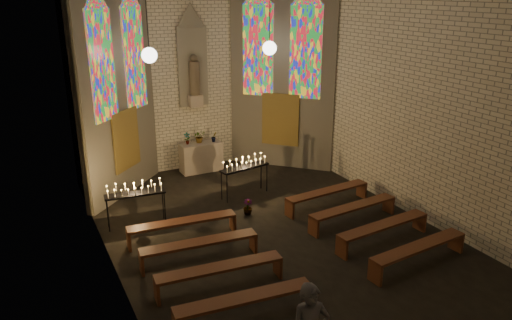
# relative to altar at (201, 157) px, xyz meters

# --- Properties ---
(floor) EXTENTS (12.00, 12.00, 0.00)m
(floor) POSITION_rel_altar_xyz_m (0.00, -5.45, -0.50)
(floor) COLOR black
(floor) RESTS_ON ground
(room) EXTENTS (8.22, 12.43, 7.00)m
(room) POSITION_rel_altar_xyz_m (-0.00, -2.08, 3.22)
(room) COLOR beige
(room) RESTS_ON ground
(altar) EXTENTS (1.40, 0.60, 1.00)m
(altar) POSITION_rel_altar_xyz_m (0.00, 0.00, 0.00)
(altar) COLOR #B3A492
(altar) RESTS_ON ground
(flower_vase_left) EXTENTS (0.22, 0.15, 0.41)m
(flower_vase_left) POSITION_rel_altar_xyz_m (-0.44, 0.07, 0.71)
(flower_vase_left) COLOR #4C723F
(flower_vase_left) RESTS_ON altar
(flower_vase_center) EXTENTS (0.42, 0.37, 0.43)m
(flower_vase_center) POSITION_rel_altar_xyz_m (0.00, 0.08, 0.72)
(flower_vase_center) COLOR #4C723F
(flower_vase_center) RESTS_ON altar
(flower_vase_right) EXTENTS (0.22, 0.20, 0.35)m
(flower_vase_right) POSITION_rel_altar_xyz_m (0.47, -0.06, 0.67)
(flower_vase_right) COLOR #4C723F
(flower_vase_right) RESTS_ON altar
(aisle_flower_pot) EXTENTS (0.32, 0.32, 0.44)m
(aisle_flower_pot) POSITION_rel_altar_xyz_m (-0.08, -3.84, -0.28)
(aisle_flower_pot) COLOR #4C723F
(aisle_flower_pot) RESTS_ON ground
(votive_stand_left) EXTENTS (1.59, 0.54, 1.14)m
(votive_stand_left) POSITION_rel_altar_xyz_m (-3.00, -3.11, 0.48)
(votive_stand_left) COLOR black
(votive_stand_left) RESTS_ON ground
(votive_stand_right) EXTENTS (1.61, 0.64, 1.15)m
(votive_stand_right) POSITION_rel_altar_xyz_m (0.41, -2.60, 0.49)
(votive_stand_right) COLOR black
(votive_stand_right) RESTS_ON ground
(pew_left_0) EXTENTS (2.74, 0.62, 0.52)m
(pew_left_0) POSITION_rel_altar_xyz_m (-2.18, -4.42, -0.08)
(pew_left_0) COLOR #512917
(pew_left_0) RESTS_ON ground
(pew_right_0) EXTENTS (2.74, 0.62, 0.52)m
(pew_right_0) POSITION_rel_altar_xyz_m (2.18, -4.42, -0.08)
(pew_right_0) COLOR #512917
(pew_right_0) RESTS_ON ground
(pew_left_1) EXTENTS (2.74, 0.62, 0.52)m
(pew_left_1) POSITION_rel_altar_xyz_m (-2.18, -5.62, -0.08)
(pew_left_1) COLOR #512917
(pew_left_1) RESTS_ON ground
(pew_right_1) EXTENTS (2.74, 0.62, 0.52)m
(pew_right_1) POSITION_rel_altar_xyz_m (2.18, -5.62, -0.08)
(pew_right_1) COLOR #512917
(pew_right_1) RESTS_ON ground
(pew_left_2) EXTENTS (2.74, 0.62, 0.52)m
(pew_left_2) POSITION_rel_altar_xyz_m (-2.18, -6.82, -0.08)
(pew_left_2) COLOR #512917
(pew_left_2) RESTS_ON ground
(pew_right_2) EXTENTS (2.74, 0.62, 0.52)m
(pew_right_2) POSITION_rel_altar_xyz_m (2.18, -6.82, -0.08)
(pew_right_2) COLOR #512917
(pew_right_2) RESTS_ON ground
(pew_left_3) EXTENTS (2.74, 0.62, 0.52)m
(pew_left_3) POSITION_rel_altar_xyz_m (-2.18, -8.02, -0.08)
(pew_left_3) COLOR #512917
(pew_left_3) RESTS_ON ground
(pew_right_3) EXTENTS (2.74, 0.62, 0.52)m
(pew_right_3) POSITION_rel_altar_xyz_m (2.18, -8.02, -0.08)
(pew_right_3) COLOR #512917
(pew_right_3) RESTS_ON ground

